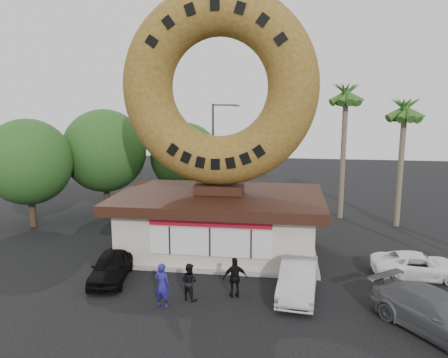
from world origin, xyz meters
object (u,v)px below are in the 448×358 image
street_lamp (215,150)px  car_white (418,266)px  car_grey (438,314)px  giant_donut (219,87)px  car_black (111,267)px  person_left (162,285)px  person_center (189,282)px  donut_shop (219,221)px  car_silver (298,279)px  person_right (235,278)px

street_lamp → car_white: street_lamp is taller
car_grey → street_lamp: bearing=85.3°
giant_donut → car_black: 10.49m
person_left → person_center: 1.24m
giant_donut → car_grey: (9.11, -7.45, -8.22)m
person_center → donut_shop: bearing=-70.0°
donut_shop → person_center: size_ratio=7.03×
giant_donut → car_white: size_ratio=2.43×
car_silver → car_white: 6.30m
giant_donut → car_grey: size_ratio=2.01×
street_lamp → car_black: street_lamp is taller
person_left → street_lamp: bearing=-74.7°
donut_shop → person_left: (-1.32, -6.82, -0.84)m
car_silver → person_center: bearing=-160.8°
street_lamp → car_silver: size_ratio=1.83×
street_lamp → person_center: street_lamp is taller
street_lamp → person_left: (0.53, -16.84, -3.55)m
person_center → car_silver: person_center is taller
donut_shop → car_silver: bearing=-49.6°
street_lamp → person_right: bearing=-77.8°
person_center → car_white: (10.29, 3.76, -0.21)m
street_lamp → person_right: size_ratio=4.54×
giant_donut → car_grey: 14.35m
donut_shop → car_white: size_ratio=2.63×
car_silver → donut_shop: bearing=136.1°
donut_shop → car_silver: donut_shop is taller
person_right → car_silver: person_right is taller
giant_donut → car_white: 13.17m
street_lamp → person_center: bearing=-84.8°
person_right → street_lamp: bearing=-93.4°
person_left → car_white: bearing=-144.4°
person_center → street_lamp: bearing=-61.1°
person_left → car_silver: (5.51, 1.90, -0.21)m
street_lamp → car_white: bearing=-46.2°
street_lamp → person_left: bearing=-88.2°
giant_donut → car_black: bearing=-134.0°
donut_shop → car_silver: size_ratio=2.56×
donut_shop → car_grey: 11.80m
person_center → car_grey: size_ratio=0.31×
person_left → car_white: (11.22, 4.56, -0.34)m
car_silver → car_white: car_silver is taller
street_lamp → car_grey: size_ratio=1.56×
person_center → car_white: size_ratio=0.37×
car_grey → car_white: bearing=44.4°
car_black → car_white: (14.34, 2.33, -0.07)m
donut_shop → car_white: (9.90, -2.26, -1.17)m
giant_donut → person_right: 9.93m
person_left → car_black: 3.84m
car_black → car_grey: bearing=-20.3°
car_silver → car_grey: bearing=-21.5°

